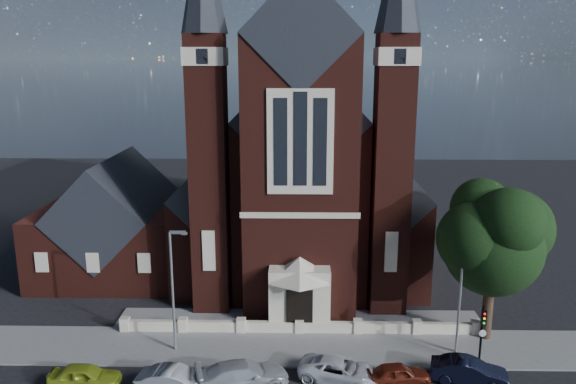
% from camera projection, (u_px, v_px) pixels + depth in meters
% --- Properties ---
extents(ground, '(120.00, 120.00, 0.00)m').
position_uv_depth(ground, '(299.00, 285.00, 46.75)').
color(ground, black).
rests_on(ground, ground).
extents(pavement_strip, '(60.00, 5.00, 0.12)m').
position_uv_depth(pavement_strip, '(299.00, 348.00, 36.54)').
color(pavement_strip, slate).
rests_on(pavement_strip, ground).
extents(forecourt_paving, '(26.00, 3.00, 0.14)m').
position_uv_depth(forecourt_paving, '(299.00, 320.00, 40.43)').
color(forecourt_paving, slate).
rests_on(forecourt_paving, ground).
extents(forecourt_wall, '(24.00, 0.40, 0.90)m').
position_uv_depth(forecourt_wall, '(299.00, 333.00, 38.48)').
color(forecourt_wall, beige).
rests_on(forecourt_wall, ground).
extents(church, '(20.01, 34.90, 29.20)m').
position_uv_depth(church, '(300.00, 170.00, 52.58)').
color(church, '#471A13').
rests_on(church, ground).
extents(parish_hall, '(12.00, 12.20, 10.24)m').
position_uv_depth(parish_hall, '(117.00, 227.00, 49.04)').
color(parish_hall, '#471A13').
rests_on(parish_hall, ground).
extents(street_tree, '(6.40, 6.60, 10.70)m').
position_uv_depth(street_tree, '(497.00, 242.00, 35.86)').
color(street_tree, black).
rests_on(street_tree, ground).
extents(street_lamp_left, '(1.16, 0.22, 8.09)m').
position_uv_depth(street_lamp_left, '(174.00, 284.00, 35.13)').
color(street_lamp_left, gray).
rests_on(street_lamp_left, ground).
extents(street_lamp_right, '(1.16, 0.22, 8.09)m').
position_uv_depth(street_lamp_right, '(462.00, 286.00, 34.80)').
color(street_lamp_right, gray).
rests_on(street_lamp_right, ground).
extents(traffic_signal, '(0.28, 0.42, 4.00)m').
position_uv_depth(traffic_signal, '(482.00, 328.00, 33.71)').
color(traffic_signal, black).
rests_on(traffic_signal, ground).
extents(car_lime_van, '(4.09, 1.68, 1.39)m').
position_uv_depth(car_lime_van, '(85.00, 376.00, 32.00)').
color(car_lime_van, '#8FA420').
rests_on(car_lime_van, ground).
extents(car_silver_a, '(4.64, 2.04, 1.48)m').
position_uv_depth(car_silver_a, '(176.00, 381.00, 31.42)').
color(car_silver_a, '#909497').
rests_on(car_silver_a, ground).
extents(car_silver_b, '(5.69, 3.49, 1.54)m').
position_uv_depth(car_silver_b, '(243.00, 375.00, 31.98)').
color(car_silver_b, '#A5AAAD').
rests_on(car_silver_b, ground).
extents(car_white_suv, '(5.24, 3.52, 1.33)m').
position_uv_depth(car_white_suv, '(340.00, 370.00, 32.67)').
color(car_white_suv, white).
rests_on(car_white_suv, ground).
extents(car_dark_red, '(3.89, 2.08, 1.26)m').
position_uv_depth(car_dark_red, '(399.00, 374.00, 32.35)').
color(car_dark_red, '#5A1B0F').
rests_on(car_dark_red, ground).
extents(car_navy, '(4.62, 2.59, 1.44)m').
position_uv_depth(car_navy, '(469.00, 371.00, 32.46)').
color(car_navy, black).
rests_on(car_navy, ground).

